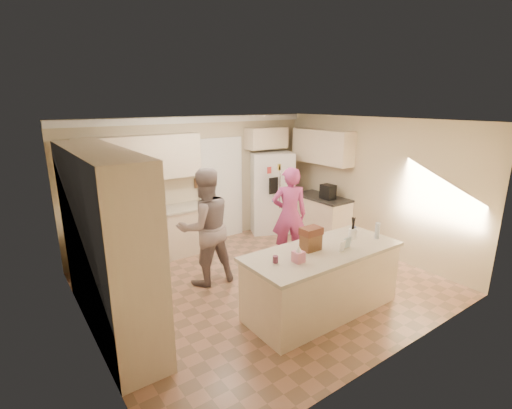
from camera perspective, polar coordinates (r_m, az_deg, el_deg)
floor at (r=6.20m, az=1.15°, el=-12.16°), size 5.20×4.60×0.02m
ceiling at (r=5.49m, az=1.30°, el=12.81°), size 5.20×4.60×0.02m
wall_back at (r=7.63m, az=-9.22°, el=3.48°), size 5.20×0.02×2.60m
wall_front at (r=4.20m, az=20.59°, el=-7.56°), size 5.20×0.02×2.60m
wall_left at (r=4.72m, az=-25.25°, el=-5.52°), size 0.02×4.60×2.60m
wall_right at (r=7.52m, az=17.41°, el=2.78°), size 0.02×4.60×2.60m
crown_back at (r=7.43m, az=-9.46°, el=12.73°), size 5.20×0.08×0.12m
pantry_bank at (r=5.00m, az=-22.04°, el=-5.53°), size 0.60×2.60×2.35m
back_base_cab at (r=7.17m, az=-16.06°, el=-4.91°), size 2.20×0.60×0.88m
back_countertop at (r=7.01m, az=-16.32°, el=-1.41°), size 2.24×0.63×0.04m
back_upper_cab at (r=6.93m, az=-17.33°, el=6.80°), size 2.20×0.35×0.80m
doorway_opening at (r=7.91m, az=-5.48°, el=2.19°), size 0.90×0.06×2.10m
doorway_casing at (r=7.88m, az=-5.35°, el=2.14°), size 1.02×0.03×2.22m
wall_frame_upper at (r=7.55m, az=-9.03°, el=5.30°), size 0.15×0.02×0.20m
wall_frame_lower at (r=7.61m, az=-8.94°, el=3.30°), size 0.15×0.02×0.20m
refrigerator at (r=8.34m, az=2.33°, el=1.89°), size 1.11×1.01×1.80m
fridge_seam at (r=8.07m, az=3.87°, el=1.39°), size 0.02×0.02×1.78m
fridge_dispenser at (r=7.87m, az=2.71°, el=2.92°), size 0.22×0.03×0.35m
fridge_handle_l at (r=7.99m, az=3.68°, el=2.36°), size 0.02×0.02×0.85m
fridge_handle_r at (r=8.05m, az=4.23°, el=2.46°), size 0.02×0.02×0.85m
over_fridge_cab at (r=8.21m, az=1.64°, el=10.18°), size 0.95×0.35×0.45m
right_base_cab at (r=8.14m, az=10.01°, el=-2.06°), size 0.60×1.20×0.88m
right_countertop at (r=8.00m, az=10.11°, el=1.07°), size 0.63×1.24×0.04m
right_upper_cab at (r=8.04m, az=10.13°, el=8.76°), size 0.35×1.50×0.70m
coffee_maker at (r=7.80m, az=11.01°, el=1.93°), size 0.22×0.28×0.30m
island_base at (r=5.38m, az=10.09°, el=-11.61°), size 2.20×0.90×0.88m
island_top at (r=5.19m, az=10.34°, el=-7.09°), size 2.28×0.96×0.05m
utensil_crock at (r=5.64m, az=14.67°, el=-4.38°), size 0.13×0.13×0.15m
tissue_box at (r=4.73m, az=6.55°, el=-7.98°), size 0.13×0.13×0.14m
tissue_plume at (r=4.69m, az=6.59°, el=-6.75°), size 0.08×0.08×0.08m
dollhouse_body at (r=5.10m, az=8.42°, el=-5.75°), size 0.26×0.18×0.22m
dollhouse_roof at (r=5.05m, az=8.49°, el=-4.06°), size 0.28×0.20×0.10m
jam_jar at (r=4.69m, az=3.00°, el=-8.42°), size 0.07×0.07×0.09m
greeting_card_a at (r=5.13m, az=13.18°, el=-6.26°), size 0.12×0.06×0.16m
greeting_card_b at (r=5.26m, az=13.86°, el=-5.72°), size 0.12×0.05×0.16m
water_bottle at (r=5.74m, az=18.16°, el=-3.84°), size 0.07×0.07×0.24m
shaker_salt at (r=5.87m, az=14.46°, el=-3.86°), size 0.05×0.05×0.09m
shaker_pepper at (r=5.93m, az=14.90°, el=-3.72°), size 0.05×0.05×0.09m
teen_boy at (r=5.95m, az=-7.82°, el=-3.46°), size 0.97×0.78×1.90m
teen_girl at (r=6.77m, az=5.15°, el=-1.58°), size 0.77×0.69×1.76m
fridge_magnets at (r=8.06m, az=3.91°, el=1.38°), size 0.76×0.02×1.44m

